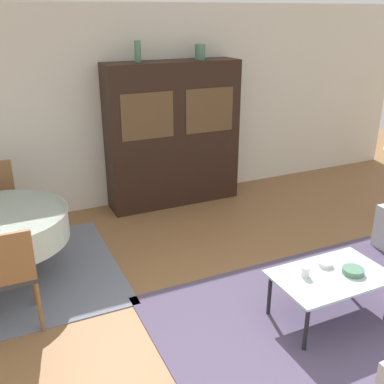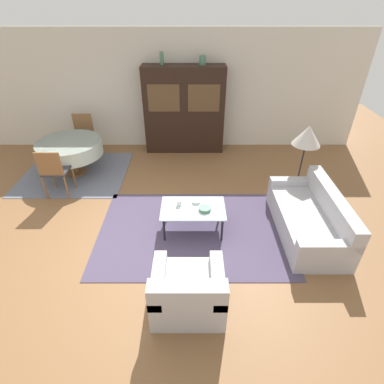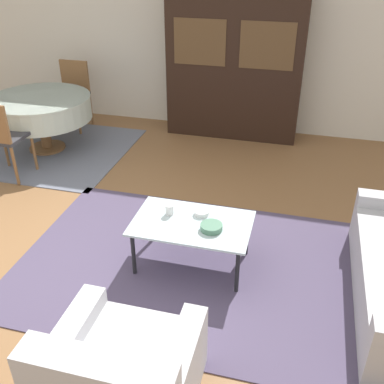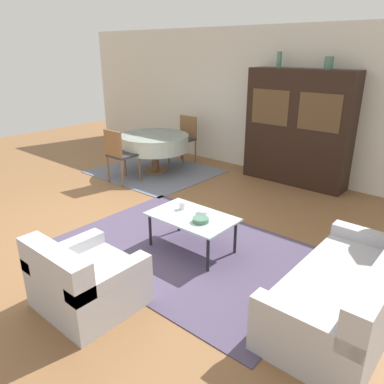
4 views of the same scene
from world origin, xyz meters
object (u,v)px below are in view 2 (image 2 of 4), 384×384
object	(u,v)px
floor_lamp	(306,137)
dining_chair_far	(82,133)
dining_table	(69,148)
bowl_small	(195,202)
cup	(178,203)
dining_chair_near	(53,170)
display_cabinet	(183,110)
bowl	(204,209)
armchair	(187,292)
vase_tall	(160,58)
vase_short	(201,60)
couch	(309,218)
coffee_table	(192,210)

from	to	relation	value
floor_lamp	dining_chair_far	bearing A→B (deg)	160.22
dining_table	bowl_small	world-z (taller)	dining_table
cup	floor_lamp	bearing A→B (deg)	24.89
dining_chair_near	display_cabinet	bearing A→B (deg)	41.36
cup	bowl	world-z (taller)	cup
floor_lamp	cup	xyz separation A→B (m)	(-2.24, -1.04, -0.67)
display_cabinet	floor_lamp	size ratio (longest dim) A/B	1.44
armchair	display_cabinet	world-z (taller)	display_cabinet
armchair	vase_tall	size ratio (longest dim) A/B	3.32
display_cabinet	dining_chair_near	xyz separation A→B (m)	(-2.36, -2.08, -0.42)
dining_table	cup	xyz separation A→B (m)	(2.34, -1.81, -0.10)
floor_lamp	vase_short	xyz separation A→B (m)	(-1.81, 1.97, 0.92)
armchair	dining_table	bearing A→B (deg)	126.69
dining_table	dining_chair_far	xyz separation A→B (m)	(0.00, 0.88, -0.02)
display_cabinet	bowl	distance (m)	3.21
dining_table	bowl	distance (m)	3.37
dining_table	floor_lamp	distance (m)	4.68
floor_lamp	cup	bearing A→B (deg)	-155.11
couch	vase_tall	world-z (taller)	vase_tall
dining_chair_far	vase_tall	world-z (taller)	vase_tall
cup	couch	bearing A→B (deg)	-3.48
vase_short	display_cabinet	bearing A→B (deg)	-179.87
floor_lamp	cup	world-z (taller)	floor_lamp
dining_chair_far	cup	distance (m)	3.56
dining_chair_far	dining_chair_near	bearing A→B (deg)	90.00
vase_tall	dining_chair_far	bearing A→B (deg)	-170.33
coffee_table	cup	xyz separation A→B (m)	(-0.22, 0.08, 0.09)
floor_lamp	bowl	world-z (taller)	floor_lamp
display_cabinet	vase_short	size ratio (longest dim) A/B	10.12
coffee_table	armchair	bearing A→B (deg)	-92.49
coffee_table	floor_lamp	xyz separation A→B (m)	(2.02, 1.12, 0.76)
display_cabinet	couch	bearing A→B (deg)	-56.49
coffee_table	dining_chair_far	bearing A→B (deg)	132.82
couch	dining_chair_near	xyz separation A→B (m)	(-4.44, 1.06, 0.30)
dining_chair_near	vase_short	size ratio (longest dim) A/B	4.93
armchair	vase_short	size ratio (longest dim) A/B	4.46
armchair	cup	distance (m)	1.57
bowl	display_cabinet	bearing A→B (deg)	96.93
coffee_table	cup	distance (m)	0.25
coffee_table	bowl	size ratio (longest dim) A/B	5.47
couch	display_cabinet	distance (m)	3.83
floor_lamp	cup	distance (m)	2.56
bowl	bowl_small	xyz separation A→B (m)	(-0.13, 0.20, -0.01)
bowl_small	armchair	bearing A→B (deg)	-94.09
coffee_table	dining_table	size ratio (longest dim) A/B	0.77
couch	bowl_small	size ratio (longest dim) A/B	13.90
vase_tall	vase_short	bearing A→B (deg)	0.00
couch	vase_tall	xyz separation A→B (m)	(-2.54, 3.14, 1.85)
display_cabinet	dining_table	size ratio (longest dim) A/B	1.50
dining_table	dining_chair_near	distance (m)	0.88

